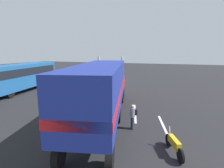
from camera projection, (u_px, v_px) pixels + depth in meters
name	position (u px, v px, depth m)	size (l,w,h in m)	color
ground_plane	(110.00, 99.00, 18.92)	(120.00, 120.00, 0.00)	#232326
lane_stripe_near	(135.00, 113.00, 14.53)	(4.40, 0.16, 0.01)	silver
lane_stripe_mid	(164.00, 128.00, 11.64)	(4.40, 0.16, 0.01)	silver
semi_truck	(103.00, 87.00, 12.39)	(14.33, 5.92, 4.50)	red
person_bystander	(133.00, 116.00, 11.37)	(0.41, 0.48, 1.63)	#2D3347
parked_bus	(23.00, 74.00, 22.68)	(11.25, 4.07, 3.40)	#1E5999
motorcycle	(174.00, 144.00, 8.64)	(1.98, 0.92, 1.12)	black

